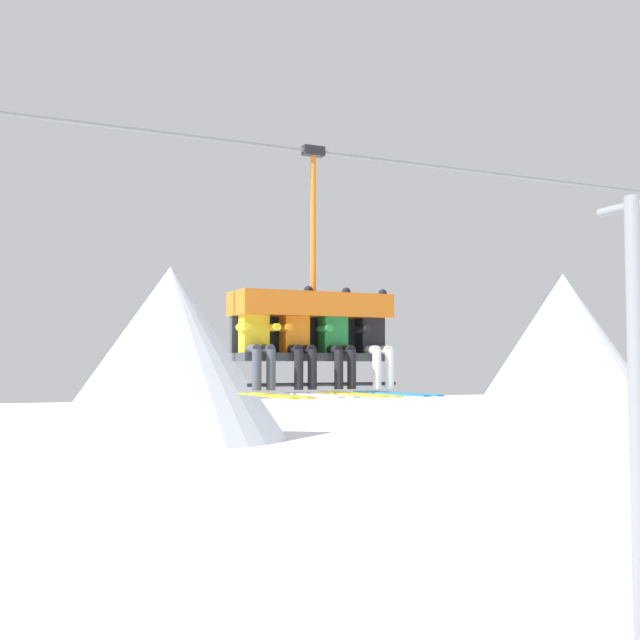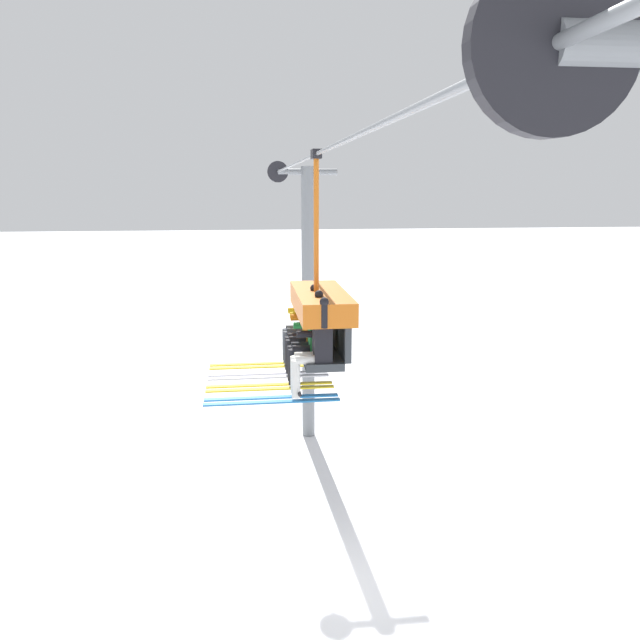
% 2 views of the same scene
% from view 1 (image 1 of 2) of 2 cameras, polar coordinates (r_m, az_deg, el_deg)
% --- Properties ---
extents(mountain_peak_central, '(15.62, 15.62, 11.39)m').
position_cam_1_polar(mountain_peak_central, '(53.80, -10.64, -2.28)').
color(mountain_peak_central, silver).
rests_on(mountain_peak_central, ground_plane).
extents(mountain_peak_east, '(14.06, 14.06, 10.77)m').
position_cam_1_polar(mountain_peak_east, '(54.13, 16.98, -2.52)').
color(mountain_peak_east, white).
rests_on(mountain_peak_east, ground_plane).
extents(lift_cable, '(17.17, 0.05, 0.05)m').
position_cam_1_polar(lift_cable, '(9.87, -7.40, 12.64)').
color(lift_cable, slate).
extents(chairlift_chair, '(2.00, 0.74, 3.01)m').
position_cam_1_polar(chairlift_chair, '(10.04, -0.66, 0.32)').
color(chairlift_chair, '#33383D').
extents(skier_yellow, '(0.46, 1.70, 1.23)m').
position_cam_1_polar(skier_yellow, '(9.52, -4.46, -1.34)').
color(skier_yellow, yellow).
extents(skier_orange, '(0.48, 1.70, 1.34)m').
position_cam_1_polar(skier_orange, '(9.72, -1.54, -1.26)').
color(skier_orange, orange).
extents(skier_green, '(0.48, 1.70, 1.34)m').
position_cam_1_polar(skier_green, '(9.94, 1.25, -1.31)').
color(skier_green, '#23843D').
extents(skier_black, '(0.48, 1.70, 1.34)m').
position_cam_1_polar(skier_black, '(10.19, 3.92, -1.35)').
color(skier_black, black).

